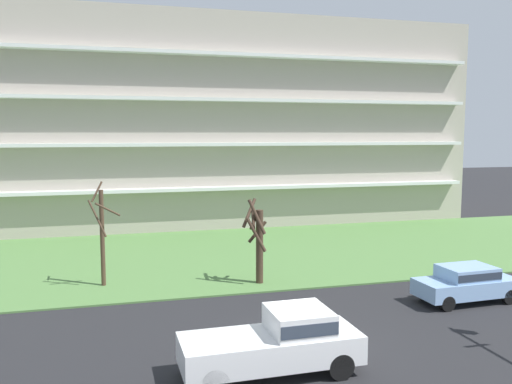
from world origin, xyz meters
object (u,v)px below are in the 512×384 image
(tree_center, at_px, (258,240))
(pickup_white_near_left, at_px, (278,341))
(sedan_blue_center_left, at_px, (467,282))
(tree_left, at_px, (102,234))

(tree_center, distance_m, pickup_white_near_left, 9.71)
(pickup_white_near_left, xyz_separation_m, sedan_blue_center_left, (9.89, 4.50, -0.14))
(tree_left, height_order, pickup_white_near_left, tree_left)
(tree_left, relative_size, sedan_blue_center_left, 1.11)
(pickup_white_near_left, bearing_deg, tree_center, 77.47)
(tree_left, relative_size, tree_center, 1.19)
(sedan_blue_center_left, bearing_deg, pickup_white_near_left, 22.27)
(tree_left, distance_m, sedan_blue_center_left, 16.45)
(tree_center, height_order, sedan_blue_center_left, tree_center)
(tree_center, xyz_separation_m, sedan_blue_center_left, (7.92, -4.94, -1.30))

